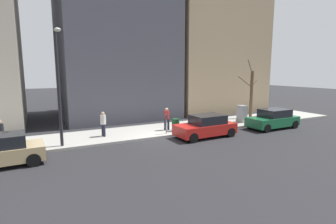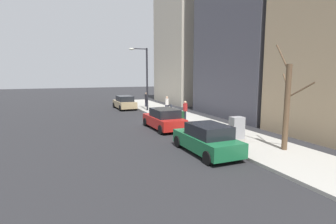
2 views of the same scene
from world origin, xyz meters
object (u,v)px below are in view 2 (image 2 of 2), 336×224
at_px(parked_car_red, 164,119).
at_px(pedestrian_far_corner, 146,99).
at_px(office_tower_right, 199,41).
at_px(trash_bin, 181,117).
at_px(parked_car_tan, 125,103).
at_px(bare_tree, 287,105).
at_px(office_block_center, 268,6).
at_px(utility_box, 237,130).
at_px(pedestrian_near_meter, 185,110).
at_px(parked_car_green, 207,139).
at_px(parking_meter, 171,111).
at_px(pedestrian_midblock, 167,104).
at_px(streetlamp, 145,74).

relative_size(parked_car_red, pedestrian_far_corner, 2.56).
relative_size(pedestrian_far_corner, office_tower_right, 0.10).
relative_size(trash_bin, pedestrian_far_corner, 0.54).
bearing_deg(trash_bin, parked_car_tan, 101.20).
relative_size(bare_tree, office_block_center, 0.26).
bearing_deg(utility_box, bare_tree, -59.57).
height_order(parked_car_tan, bare_tree, bare_tree).
height_order(trash_bin, pedestrian_near_meter, pedestrian_near_meter).
bearing_deg(pedestrian_near_meter, pedestrian_far_corner, 26.10).
xyz_separation_m(bare_tree, trash_bin, (-1.72, 8.92, -1.84)).
height_order(parked_car_green, parked_car_red, same).
bearing_deg(parked_car_tan, pedestrian_far_corner, -0.74).
height_order(parking_meter, pedestrian_midblock, pedestrian_midblock).
bearing_deg(parked_car_tan, parking_meter, -82.34).
xyz_separation_m(bare_tree, pedestrian_far_corner, (-1.21, 19.76, -1.35)).
relative_size(streetlamp, pedestrian_midblock, 3.92).
bearing_deg(pedestrian_midblock, trash_bin, -110.92).
bearing_deg(trash_bin, pedestrian_far_corner, 87.35).
distance_m(parked_car_green, parking_meter, 8.76).
bearing_deg(bare_tree, parked_car_green, 160.90).
bearing_deg(streetlamp, office_tower_right, 34.68).
bearing_deg(parking_meter, office_block_center, 3.87).
height_order(utility_box, pedestrian_near_meter, pedestrian_near_meter).
distance_m(utility_box, pedestrian_far_corner, 17.52).
height_order(parked_car_tan, streetlamp, streetlamp).
xyz_separation_m(trash_bin, office_block_center, (9.72, 1.68, 9.79)).
height_order(office_block_center, office_tower_right, office_block_center).
bearing_deg(parking_meter, parked_car_tan, 99.77).
height_order(parked_car_red, parking_meter, parked_car_red).
xyz_separation_m(utility_box, office_block_center, (9.32, 8.36, 9.54)).
height_order(utility_box, bare_tree, bare_tree).
height_order(parked_car_red, office_block_center, office_block_center).
bearing_deg(pedestrian_far_corner, parked_car_green, -30.88).
relative_size(parked_car_red, trash_bin, 4.73).
xyz_separation_m(streetlamp, pedestrian_far_corner, (1.12, 3.08, -2.93)).
relative_size(parked_car_green, pedestrian_near_meter, 2.55).
relative_size(parked_car_tan, streetlamp, 0.66).
relative_size(parked_car_green, parked_car_tan, 0.99).
xyz_separation_m(pedestrian_far_corner, office_block_center, (9.22, -9.15, 9.30)).
bearing_deg(office_tower_right, parked_car_tan, -160.92).
relative_size(parked_car_green, parking_meter, 3.13).
bearing_deg(streetlamp, pedestrian_midblock, -61.98).
bearing_deg(office_block_center, parked_car_green, -141.83).
bearing_deg(parked_car_green, office_tower_right, 61.44).
bearing_deg(parked_car_tan, office_tower_right, 16.97).
relative_size(parked_car_green, streetlamp, 0.65).
relative_size(parked_car_red, utility_box, 2.98).
xyz_separation_m(trash_bin, pedestrian_near_meter, (0.58, 0.43, 0.49)).
relative_size(parked_car_green, office_tower_right, 0.25).
distance_m(utility_box, streetlamp, 14.82).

